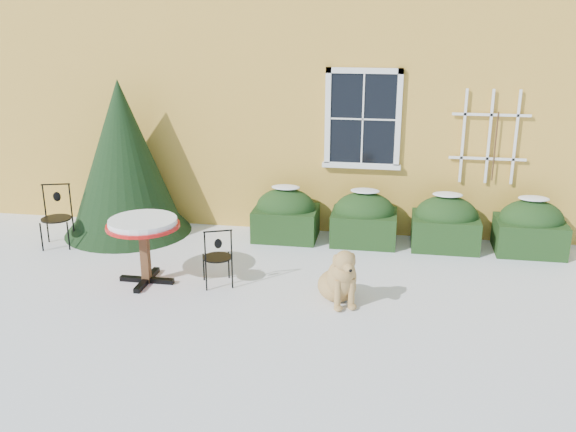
% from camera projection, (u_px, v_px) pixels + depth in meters
% --- Properties ---
extents(ground, '(80.00, 80.00, 0.00)m').
position_uv_depth(ground, '(275.00, 305.00, 8.37)').
color(ground, white).
rests_on(ground, ground).
extents(house, '(12.40, 8.40, 6.40)m').
position_uv_depth(house, '(334.00, 31.00, 13.93)').
color(house, '#F4B947').
rests_on(house, ground).
extents(hedge_row, '(4.95, 0.80, 0.91)m').
position_uv_depth(hedge_row, '(404.00, 221.00, 10.37)').
color(hedge_row, black).
rests_on(hedge_row, ground).
extents(evergreen_shrub, '(2.15, 2.15, 2.60)m').
position_uv_depth(evergreen_shrub, '(124.00, 173.00, 10.79)').
color(evergreen_shrub, black).
rests_on(evergreen_shrub, ground).
extents(bistro_table, '(1.01, 1.01, 0.94)m').
position_uv_depth(bistro_table, '(143.00, 230.00, 8.82)').
color(bistro_table, black).
rests_on(bistro_table, ground).
extents(patio_chair_near, '(0.50, 0.49, 0.86)m').
position_uv_depth(patio_chair_near, '(218.00, 256.00, 8.83)').
color(patio_chair_near, black).
rests_on(patio_chair_near, ground).
extents(patio_chair_far, '(0.55, 0.54, 0.99)m').
position_uv_depth(patio_chair_far, '(57.00, 216.00, 10.33)').
color(patio_chair_far, black).
rests_on(patio_chair_far, ground).
extents(dog, '(0.69, 0.89, 0.81)m').
position_uv_depth(dog, '(340.00, 280.00, 8.34)').
color(dog, tan).
rests_on(dog, ground).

